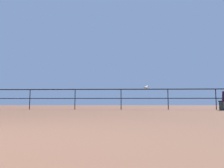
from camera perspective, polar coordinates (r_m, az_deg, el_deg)
pier_railing at (r=10.86m, az=-4.06°, el=-2.91°), size 22.75×0.05×1.12m
seagull_on_rail at (r=10.92m, az=9.79°, el=-0.91°), size 0.30×0.34×0.19m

